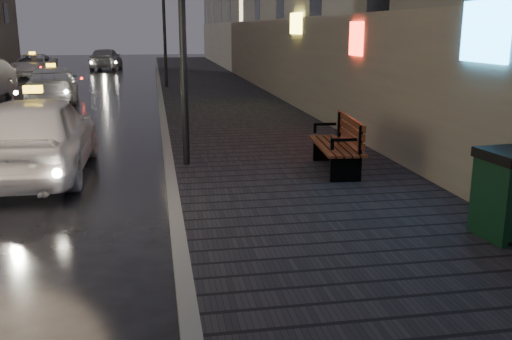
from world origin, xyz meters
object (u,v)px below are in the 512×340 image
(taxi_mid, at_px, (52,84))
(taxi_far, at_px, (33,65))
(lamp_far, at_px, (164,14))
(bench, at_px, (340,144))
(taxi_near, at_px, (37,135))
(trash_bin, at_px, (511,194))
(car_far, at_px, (106,59))

(taxi_mid, xyz_separation_m, taxi_far, (-3.14, 12.76, -0.01))
(lamp_far, relative_size, taxi_mid, 1.13)
(bench, distance_m, taxi_mid, 15.40)
(taxi_near, distance_m, taxi_mid, 12.39)
(bench, relative_size, taxi_far, 0.44)
(trash_bin, relative_size, taxi_near, 0.24)
(trash_bin, bearing_deg, taxi_near, 137.48)
(car_far, bearing_deg, trash_bin, 108.06)
(bench, xyz_separation_m, trash_bin, (1.04, -3.91, 0.07))
(lamp_far, height_order, bench, lamp_far)
(lamp_far, height_order, car_far, lamp_far)
(taxi_far, bearing_deg, trash_bin, -68.96)
(trash_bin, bearing_deg, taxi_mid, 110.30)
(taxi_near, height_order, taxi_far, taxi_near)
(car_far, bearing_deg, taxi_mid, 93.37)
(taxi_far, relative_size, car_far, 1.07)
(taxi_mid, height_order, car_far, car_far)
(trash_bin, relative_size, car_far, 0.26)
(lamp_far, distance_m, car_far, 15.24)
(taxi_far, bearing_deg, car_far, 53.82)
(bench, height_order, trash_bin, trash_bin)
(bench, bearing_deg, taxi_near, 173.82)
(trash_bin, bearing_deg, taxi_far, 105.33)
(taxi_far, bearing_deg, taxi_near, -79.21)
(trash_bin, height_order, taxi_near, taxi_near)
(lamp_far, bearing_deg, car_far, 104.78)
(lamp_far, distance_m, trash_bin, 21.49)
(lamp_far, distance_m, taxi_mid, 6.43)
(taxi_mid, bearing_deg, car_far, -98.21)
(bench, xyz_separation_m, taxi_far, (-10.60, 26.23, -0.01))
(lamp_far, height_order, taxi_mid, lamp_far)
(lamp_far, height_order, trash_bin, lamp_far)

